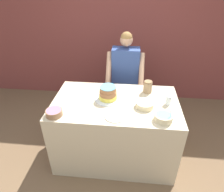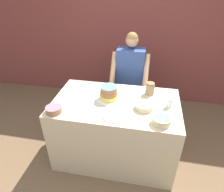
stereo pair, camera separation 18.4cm
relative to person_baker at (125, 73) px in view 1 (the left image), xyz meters
The scene contains 11 objects.
ground_plane 1.58m from the person_baker, 93.68° to the right, with size 14.00×14.00×0.00m, color brown.
wall_back 0.93m from the person_baker, 95.60° to the left, with size 10.00×0.05×2.60m.
counter 0.95m from the person_baker, 95.73° to the right, with size 1.56×0.92×0.90m.
person_baker is the anchor object (origin of this frame).
cake 0.80m from the person_baker, 103.15° to the right, with size 0.34×0.34×0.18m.
frosting_bowl_purple 1.38m from the person_baker, 122.27° to the right, with size 0.18×0.18×0.07m.
frosting_bowl_blue 1.23m from the person_baker, 68.08° to the right, with size 0.20×0.20×0.19m.
frosting_bowl_white 0.94m from the person_baker, 73.48° to the right, with size 0.21×0.21×0.16m.
drinking_glass 0.99m from the person_baker, 56.09° to the right, with size 0.06×0.06×0.12m.
ceramic_plate 1.12m from the person_baker, 93.13° to the right, with size 0.23×0.23×0.01m.
stoneware_jar 0.64m from the person_baker, 60.31° to the right, with size 0.11×0.11×0.16m.
Camera 1 is at (0.16, -1.58, 2.27)m, focal length 32.00 mm.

